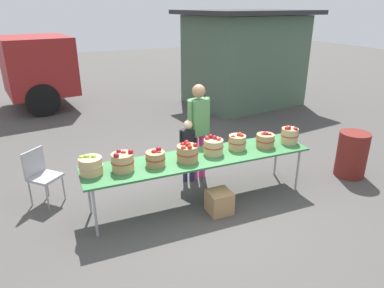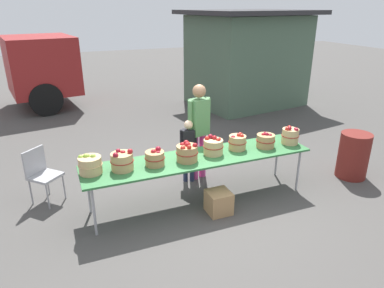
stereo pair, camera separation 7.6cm
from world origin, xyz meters
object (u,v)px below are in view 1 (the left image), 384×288
apple_basket_red_4 (237,142)px  apple_basket_red_6 (290,135)px  folding_chair (41,172)px  produce_crate (219,202)px  vendor_adult (198,125)px  apple_basket_red_3 (213,146)px  market_table (200,159)px  trash_barrel (352,154)px  child_customer (188,146)px  apple_basket_red_1 (155,158)px  apple_basket_red_0 (123,161)px  apple_basket_red_5 (265,140)px  apple_basket_red_2 (187,152)px  apple_basket_green_0 (91,165)px

apple_basket_red_4 → apple_basket_red_6: size_ratio=0.94×
folding_chair → produce_crate: 2.75m
apple_basket_red_4 → vendor_adult: 0.79m
apple_basket_red_3 → apple_basket_red_6: 1.36m
apple_basket_red_6 → apple_basket_red_4: bearing=173.5°
market_table → vendor_adult: size_ratio=2.08×
apple_basket_red_3 → trash_barrel: bearing=-6.1°
apple_basket_red_4 → produce_crate: apple_basket_red_4 is taller
child_customer → apple_basket_red_3: bearing=122.3°
apple_basket_red_1 → apple_basket_red_0: bearing=176.8°
market_table → apple_basket_red_4: 0.70m
market_table → apple_basket_red_5: (1.14, -0.03, 0.14)m
vendor_adult → produce_crate: vendor_adult is taller
market_table → apple_basket_red_1: 0.71m
apple_basket_red_6 → child_customer: 1.69m
apple_basket_red_4 → produce_crate: (-0.54, -0.48, -0.70)m
child_customer → produce_crate: (0.04, -1.10, -0.49)m
apple_basket_red_0 → apple_basket_red_2: (0.94, -0.06, 0.00)m
child_customer → produce_crate: 1.20m
apple_basket_red_5 → apple_basket_red_2: bearing=-179.0°
apple_basket_red_3 → produce_crate: 0.84m
apple_basket_red_0 → apple_basket_red_3: size_ratio=1.03×
apple_basket_red_1 → apple_basket_red_5: size_ratio=0.95×
child_customer → trash_barrel: (2.76, -0.93, -0.25)m
apple_basket_red_2 → apple_basket_red_5: (1.36, 0.02, -0.02)m
market_table → folding_chair: (-2.24, 0.92, -0.21)m
folding_chair → apple_basket_red_6: bearing=-57.9°
apple_basket_green_0 → apple_basket_red_5: 2.72m
market_table → apple_basket_red_6: size_ratio=11.36×
apple_basket_red_4 → market_table: bearing=-174.8°
apple_basket_green_0 → apple_basket_red_6: size_ratio=1.07×
apple_basket_green_0 → vendor_adult: bearing=19.8°
apple_basket_red_2 → vendor_adult: 0.96m
apple_basket_green_0 → vendor_adult: (1.89, 0.68, 0.12)m
apple_basket_red_4 → trash_barrel: apple_basket_red_4 is taller
vendor_adult → folding_chair: bearing=-18.2°
child_customer → produce_crate: child_customer is taller
produce_crate → apple_basket_red_1: bearing=154.5°
apple_basket_red_1 → vendor_adult: size_ratio=0.17×
apple_basket_red_6 → produce_crate: (-1.46, -0.37, -0.72)m
apple_basket_red_5 → produce_crate: bearing=-158.8°
market_table → apple_basket_red_0: bearing=179.7°
apple_basket_red_1 → apple_basket_red_6: size_ratio=0.95×
apple_basket_red_3 → trash_barrel: apple_basket_red_3 is taller
apple_basket_red_3 → child_customer: bearing=102.8°
apple_basket_red_5 → child_customer: size_ratio=0.27×
apple_basket_red_5 → produce_crate: (-1.00, -0.39, -0.69)m
market_table → trash_barrel: 2.88m
apple_basket_red_4 → vendor_adult: (-0.37, 0.69, 0.12)m
apple_basket_red_5 → apple_basket_red_3: bearing=176.2°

